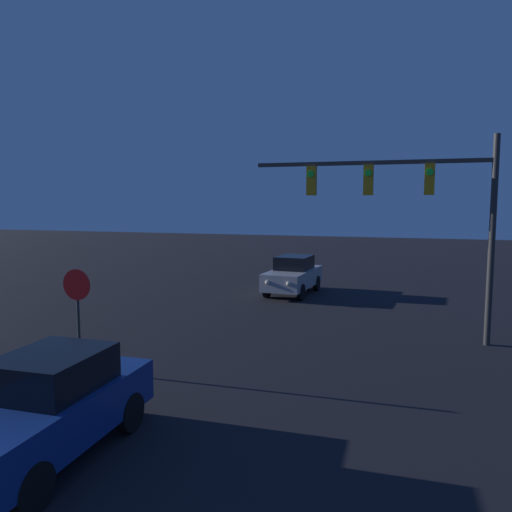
# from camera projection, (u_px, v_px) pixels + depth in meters

# --- Properties ---
(car_near) EXTENTS (1.81, 4.17, 1.69)m
(car_near) POSITION_uv_depth(u_px,v_px,m) (48.00, 407.00, 7.95)
(car_near) COLOR navy
(car_near) RESTS_ON ground_plane
(car_far) EXTENTS (1.95, 4.21, 1.69)m
(car_far) POSITION_uv_depth(u_px,v_px,m) (293.00, 275.00, 22.30)
(car_far) COLOR #99999E
(car_far) RESTS_ON ground_plane
(traffic_signal_mast) EXTENTS (7.00, 0.30, 5.99)m
(traffic_signal_mast) POSITION_uv_depth(u_px,v_px,m) (414.00, 199.00, 14.58)
(traffic_signal_mast) COLOR #2D2D2D
(traffic_signal_mast) RESTS_ON ground_plane
(stop_sign) EXTENTS (0.75, 0.07, 2.51)m
(stop_sign) POSITION_uv_depth(u_px,v_px,m) (77.00, 300.00, 11.99)
(stop_sign) COLOR #2D2D2D
(stop_sign) RESTS_ON ground_plane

